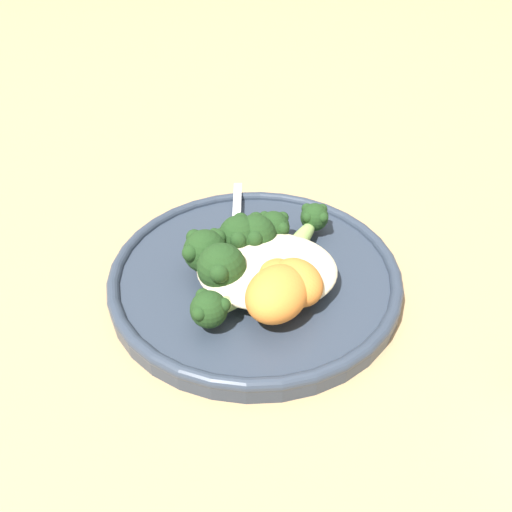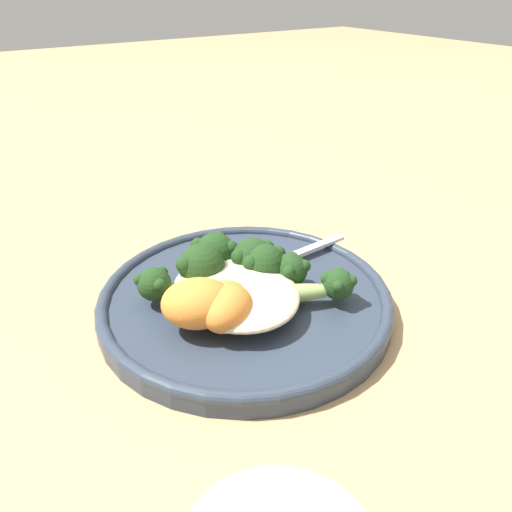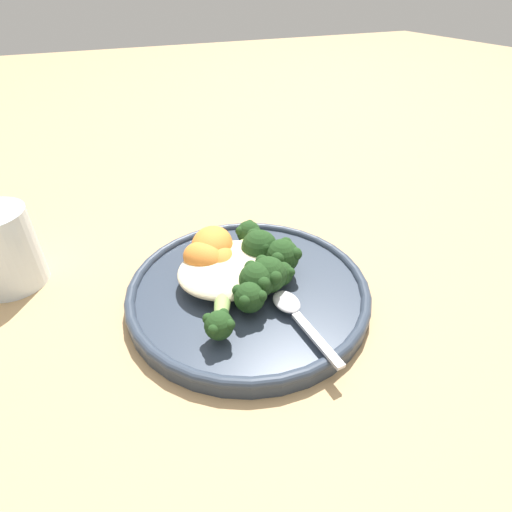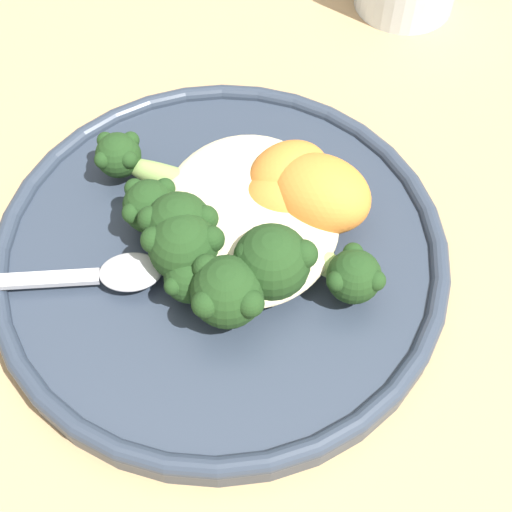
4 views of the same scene
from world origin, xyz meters
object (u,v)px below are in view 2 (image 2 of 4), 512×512
broccoli_stalk_6 (208,271)px  sweet_potato_chunk_2 (198,303)px  broccoli_stalk_4 (241,266)px  broccoli_stalk_7 (176,288)px  sweet_potato_chunk_0 (227,308)px  spoon (286,257)px  quinoa_mound (236,291)px  broccoli_stalk_0 (311,289)px  sweet_potato_chunk_1 (223,299)px  broccoli_stalk_5 (217,255)px  plate (245,299)px  broccoli_stalk_3 (250,265)px  broccoli_stalk_1 (282,275)px  broccoli_stalk_2 (262,267)px

broccoli_stalk_6 → sweet_potato_chunk_2: 0.05m
broccoli_stalk_4 → broccoli_stalk_7: size_ratio=0.87×
sweet_potato_chunk_0 → spoon: (0.06, -0.11, -0.01)m
quinoa_mound → broccoli_stalk_0: broccoli_stalk_0 is taller
broccoli_stalk_7 → sweet_potato_chunk_1: size_ratio=1.95×
quinoa_mound → sweet_potato_chunk_0: 0.04m
sweet_potato_chunk_0 → spoon: bearing=-60.5°
quinoa_mound → broccoli_stalk_5: 0.05m
broccoli_stalk_6 → sweet_potato_chunk_0: 0.06m
broccoli_stalk_7 → sweet_potato_chunk_1: (-0.04, -0.03, 0.00)m
broccoli_stalk_0 → sweet_potato_chunk_2: size_ratio=1.75×
broccoli_stalk_4 → broccoli_stalk_7: bearing=122.6°
quinoa_mound → sweet_potato_chunk_2: sweet_potato_chunk_2 is taller
quinoa_mound → broccoli_stalk_0: 0.07m
broccoli_stalk_4 → broccoli_stalk_7: (-0.00, 0.07, 0.00)m
plate → broccoli_stalk_6: size_ratio=2.95×
broccoli_stalk_3 → broccoli_stalk_5: (0.03, 0.02, 0.00)m
quinoa_mound → broccoli_stalk_7: broccoli_stalk_7 is taller
plate → sweet_potato_chunk_0: sweet_potato_chunk_0 is taller
quinoa_mound → broccoli_stalk_4: (0.03, -0.03, 0.00)m
quinoa_mound → broccoli_stalk_3: bearing=-53.2°
broccoli_stalk_6 → broccoli_stalk_4: bearing=-103.1°
broccoli_stalk_0 → broccoli_stalk_1: (0.03, 0.01, 0.00)m
spoon → sweet_potato_chunk_0: bearing=-153.4°
broccoli_stalk_4 → broccoli_stalk_2: bearing=-122.5°
broccoli_stalk_3 → sweet_potato_chunk_1: size_ratio=1.90×
sweet_potato_chunk_0 → broccoli_stalk_5: bearing=-24.5°
broccoli_stalk_1 → broccoli_stalk_5: 0.07m
quinoa_mound → spoon: bearing=-67.3°
quinoa_mound → broccoli_stalk_1: (-0.01, -0.05, 0.00)m
plate → broccoli_stalk_1: size_ratio=3.37×
quinoa_mound → broccoli_stalk_5: (0.05, -0.01, 0.01)m
broccoli_stalk_1 → sweet_potato_chunk_2: 0.09m
quinoa_mound → broccoli_stalk_2: (0.01, -0.04, 0.01)m
sweet_potato_chunk_0 → broccoli_stalk_1: bearing=-73.9°
broccoli_stalk_6 → sweet_potato_chunk_0: bearing=151.4°
sweet_potato_chunk_2 → sweet_potato_chunk_0: bearing=-133.4°
quinoa_mound → broccoli_stalk_7: size_ratio=1.46×
sweet_potato_chunk_2 → broccoli_stalk_5: bearing=-40.9°
sweet_potato_chunk_1 → broccoli_stalk_4: bearing=-47.1°
plate → broccoli_stalk_7: broccoli_stalk_7 is taller
broccoli_stalk_4 → broccoli_stalk_5: size_ratio=0.81×
broccoli_stalk_4 → broccoli_stalk_5: (0.02, 0.01, 0.01)m
broccoli_stalk_1 → broccoli_stalk_7: size_ratio=0.94×
broccoli_stalk_1 → sweet_potato_chunk_2: size_ratio=1.33×
broccoli_stalk_1 → broccoli_stalk_7: (0.04, 0.09, -0.00)m
plate → broccoli_stalk_7: 0.07m
broccoli_stalk_6 → broccoli_stalk_7: bearing=74.4°
broccoli_stalk_1 → quinoa_mound: bearing=169.9°
broccoli_stalk_0 → broccoli_stalk_7: (0.07, 0.10, 0.00)m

